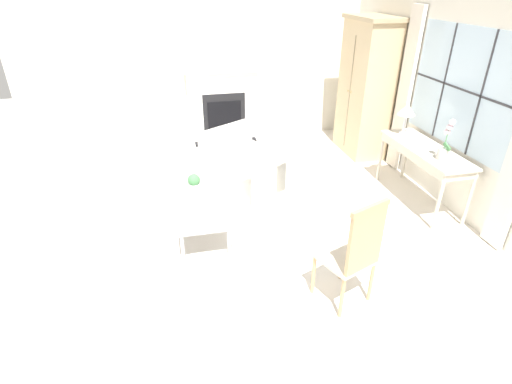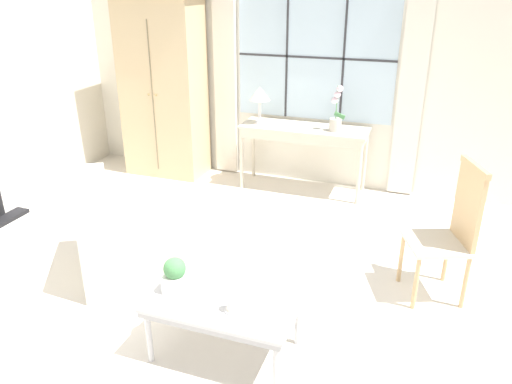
{
  "view_description": "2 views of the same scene",
  "coord_description": "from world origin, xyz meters",
  "px_view_note": "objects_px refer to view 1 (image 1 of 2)",
  "views": [
    {
      "loc": [
        4.2,
        -0.55,
        2.74
      ],
      "look_at": [
        0.34,
        0.33,
        0.6
      ],
      "focal_mm": 28.0,
      "sensor_mm": 36.0,
      "label": 1
    },
    {
      "loc": [
        1.36,
        -2.78,
        2.35
      ],
      "look_at": [
        0.23,
        0.33,
        0.94
      ],
      "focal_mm": 35.0,
      "sensor_mm": 36.0,
      "label": 2
    }
  ],
  "objects_px": {
    "potted_orchid": "(445,145)",
    "potted_plant_small": "(194,184)",
    "console_table": "(425,154)",
    "armchair_upholstered": "(241,171)",
    "pillar_candle": "(192,208)",
    "table_lamp": "(407,110)",
    "side_chair_wooden": "(355,250)",
    "coffee_table": "(201,210)",
    "fireplace": "(223,102)",
    "armoire": "(365,88)"
  },
  "relations": [
    {
      "from": "fireplace",
      "to": "table_lamp",
      "type": "distance_m",
      "value": 3.24
    },
    {
      "from": "pillar_candle",
      "to": "potted_orchid",
      "type": "bearing_deg",
      "value": 89.8
    },
    {
      "from": "coffee_table",
      "to": "pillar_candle",
      "type": "relative_size",
      "value": 7.63
    },
    {
      "from": "table_lamp",
      "to": "side_chair_wooden",
      "type": "relative_size",
      "value": 0.39
    },
    {
      "from": "potted_orchid",
      "to": "potted_plant_small",
      "type": "relative_size",
      "value": 2.04
    },
    {
      "from": "fireplace",
      "to": "side_chair_wooden",
      "type": "height_order",
      "value": "fireplace"
    },
    {
      "from": "console_table",
      "to": "potted_plant_small",
      "type": "distance_m",
      "value": 3.02
    },
    {
      "from": "armoire",
      "to": "console_table",
      "type": "height_order",
      "value": "armoire"
    },
    {
      "from": "armoire",
      "to": "pillar_candle",
      "type": "bearing_deg",
      "value": -54.73
    },
    {
      "from": "armchair_upholstered",
      "to": "coffee_table",
      "type": "height_order",
      "value": "armchair_upholstered"
    },
    {
      "from": "armchair_upholstered",
      "to": "pillar_candle",
      "type": "bearing_deg",
      "value": -33.04
    },
    {
      "from": "armoire",
      "to": "side_chair_wooden",
      "type": "relative_size",
      "value": 1.98
    },
    {
      "from": "armoire",
      "to": "potted_plant_small",
      "type": "xyz_separation_m",
      "value": [
        1.74,
        -3.01,
        -0.55
      ]
    },
    {
      "from": "armoire",
      "to": "side_chair_wooden",
      "type": "xyz_separation_m",
      "value": [
        3.46,
        -1.74,
        -0.5
      ]
    },
    {
      "from": "fireplace",
      "to": "potted_plant_small",
      "type": "height_order",
      "value": "fireplace"
    },
    {
      "from": "potted_orchid",
      "to": "armchair_upholstered",
      "type": "xyz_separation_m",
      "value": [
        -1.23,
        -2.26,
        -0.67
      ]
    },
    {
      "from": "side_chair_wooden",
      "to": "coffee_table",
      "type": "xyz_separation_m",
      "value": [
        -1.38,
        -1.23,
        -0.23
      ]
    },
    {
      "from": "console_table",
      "to": "side_chair_wooden",
      "type": "distance_m",
      "value": 2.4
    },
    {
      "from": "potted_orchid",
      "to": "potted_plant_small",
      "type": "xyz_separation_m",
      "value": [
        -0.45,
        -2.98,
        -0.4
      ]
    },
    {
      "from": "potted_orchid",
      "to": "pillar_candle",
      "type": "xyz_separation_m",
      "value": [
        -0.01,
        -3.05,
        -0.47
      ]
    },
    {
      "from": "armchair_upholstered",
      "to": "coffee_table",
      "type": "relative_size",
      "value": 1.23
    },
    {
      "from": "potted_plant_small",
      "to": "pillar_candle",
      "type": "distance_m",
      "value": 0.45
    },
    {
      "from": "potted_plant_small",
      "to": "coffee_table",
      "type": "bearing_deg",
      "value": 5.54
    },
    {
      "from": "fireplace",
      "to": "armoire",
      "type": "height_order",
      "value": "armoire"
    },
    {
      "from": "armchair_upholstered",
      "to": "fireplace",
      "type": "bearing_deg",
      "value": 178.05
    },
    {
      "from": "fireplace",
      "to": "potted_orchid",
      "type": "bearing_deg",
      "value": 33.9
    },
    {
      "from": "armchair_upholstered",
      "to": "console_table",
      "type": "bearing_deg",
      "value": 69.53
    },
    {
      "from": "armchair_upholstered",
      "to": "armoire",
      "type": "bearing_deg",
      "value": 112.77
    },
    {
      "from": "armoire",
      "to": "potted_orchid",
      "type": "xyz_separation_m",
      "value": [
        2.19,
        -0.03,
        -0.15
      ]
    },
    {
      "from": "fireplace",
      "to": "potted_orchid",
      "type": "height_order",
      "value": "fireplace"
    },
    {
      "from": "armoire",
      "to": "armchair_upholstered",
      "type": "relative_size",
      "value": 1.85
    },
    {
      "from": "potted_orchid",
      "to": "armchair_upholstered",
      "type": "height_order",
      "value": "potted_orchid"
    },
    {
      "from": "coffee_table",
      "to": "fireplace",
      "type": "bearing_deg",
      "value": 166.48
    },
    {
      "from": "potted_orchid",
      "to": "armoire",
      "type": "bearing_deg",
      "value": 179.27
    },
    {
      "from": "armchair_upholstered",
      "to": "side_chair_wooden",
      "type": "relative_size",
      "value": 1.07
    },
    {
      "from": "console_table",
      "to": "armchair_upholstered",
      "type": "bearing_deg",
      "value": -110.47
    },
    {
      "from": "potted_orchid",
      "to": "side_chair_wooden",
      "type": "bearing_deg",
      "value": -53.52
    },
    {
      "from": "armchair_upholstered",
      "to": "potted_plant_small",
      "type": "xyz_separation_m",
      "value": [
        0.78,
        -0.72,
        0.27
      ]
    },
    {
      "from": "potted_orchid",
      "to": "coffee_table",
      "type": "bearing_deg",
      "value": -92.18
    },
    {
      "from": "table_lamp",
      "to": "side_chair_wooden",
      "type": "distance_m",
      "value": 2.83
    },
    {
      "from": "armchair_upholstered",
      "to": "coffee_table",
      "type": "bearing_deg",
      "value": -31.64
    },
    {
      "from": "armchair_upholstered",
      "to": "table_lamp",
      "type": "bearing_deg",
      "value": 82.05
    },
    {
      "from": "console_table",
      "to": "coffee_table",
      "type": "height_order",
      "value": "console_table"
    },
    {
      "from": "armoire",
      "to": "table_lamp",
      "type": "height_order",
      "value": "armoire"
    },
    {
      "from": "armchair_upholstered",
      "to": "potted_plant_small",
      "type": "distance_m",
      "value": 1.1
    },
    {
      "from": "coffee_table",
      "to": "armoire",
      "type": "bearing_deg",
      "value": 124.91
    },
    {
      "from": "table_lamp",
      "to": "potted_orchid",
      "type": "xyz_separation_m",
      "value": [
        0.91,
        -0.01,
        -0.16
      ]
    },
    {
      "from": "coffee_table",
      "to": "potted_plant_small",
      "type": "bearing_deg",
      "value": -174.46
    },
    {
      "from": "console_table",
      "to": "coffee_table",
      "type": "xyz_separation_m",
      "value": [
        0.26,
        -2.98,
        -0.31
      ]
    },
    {
      "from": "console_table",
      "to": "pillar_candle",
      "type": "xyz_separation_m",
      "value": [
        0.36,
        -3.09,
        -0.21
      ]
    }
  ]
}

